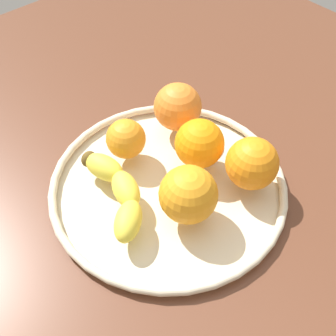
# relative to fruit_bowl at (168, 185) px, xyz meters

# --- Properties ---
(ground_plane) EXTENTS (1.26, 1.26, 0.04)m
(ground_plane) POSITION_rel_fruit_bowl_xyz_m (0.00, 0.00, -0.03)
(ground_plane) COLOR brown
(fruit_bowl) EXTENTS (0.35, 0.35, 0.02)m
(fruit_bowl) POSITION_rel_fruit_bowl_xyz_m (0.00, 0.00, 0.00)
(fruit_bowl) COLOR beige
(fruit_bowl) RESTS_ON ground_plane
(banana) EXTENTS (0.17, 0.09, 0.04)m
(banana) POSITION_rel_fruit_bowl_xyz_m (0.02, 0.07, 0.03)
(banana) COLOR yellow
(banana) RESTS_ON fruit_bowl
(orange_front_right) EXTENTS (0.07, 0.07, 0.07)m
(orange_front_right) POSITION_rel_fruit_bowl_xyz_m (0.00, -0.06, 0.05)
(orange_front_right) COLOR orange
(orange_front_right) RESTS_ON fruit_bowl
(orange_front_left) EXTENTS (0.08, 0.08, 0.08)m
(orange_front_left) POSITION_rel_fruit_bowl_xyz_m (-0.06, 0.02, 0.05)
(orange_front_left) COLOR orange
(orange_front_left) RESTS_ON fruit_bowl
(orange_center) EXTENTS (0.06, 0.06, 0.06)m
(orange_center) POSITION_rel_fruit_bowl_xyz_m (0.09, 0.01, 0.04)
(orange_center) COLOR orange
(orange_center) RESTS_ON fruit_bowl
(orange_back_right) EXTENTS (0.08, 0.08, 0.08)m
(orange_back_right) POSITION_rel_fruit_bowl_xyz_m (0.08, -0.09, 0.05)
(orange_back_right) COLOR orange
(orange_back_right) RESTS_ON fruit_bowl
(orange_back_left) EXTENTS (0.08, 0.08, 0.08)m
(orange_back_left) POSITION_rel_fruit_bowl_xyz_m (-0.08, -0.09, 0.05)
(orange_back_left) COLOR orange
(orange_back_left) RESTS_ON fruit_bowl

